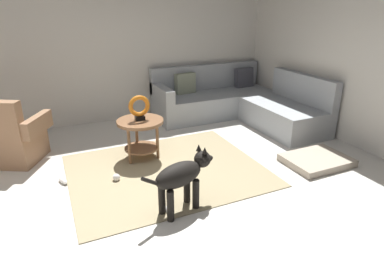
# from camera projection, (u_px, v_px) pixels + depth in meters

# --- Properties ---
(ground_plane) EXTENTS (6.00, 6.00, 0.10)m
(ground_plane) POSITION_uv_depth(u_px,v_px,m) (177.00, 206.00, 3.40)
(ground_plane) COLOR silver
(wall_back) EXTENTS (6.00, 0.12, 2.70)m
(wall_back) POSITION_uv_depth(u_px,v_px,m) (109.00, 42.00, 5.41)
(wall_back) COLOR silver
(wall_back) RESTS_ON ground_plane
(area_rug) EXTENTS (2.30, 1.90, 0.01)m
(area_rug) POSITION_uv_depth(u_px,v_px,m) (167.00, 170.00, 4.04)
(area_rug) COLOR tan
(area_rug) RESTS_ON ground_plane
(sectional_couch) EXTENTS (2.20, 2.25, 0.88)m
(sectional_couch) POSITION_uv_depth(u_px,v_px,m) (238.00, 103.00, 5.77)
(sectional_couch) COLOR #9EA3A8
(sectional_couch) RESTS_ON ground_plane
(armchair) EXTENTS (0.99, 0.91, 0.88)m
(armchair) POSITION_uv_depth(u_px,v_px,m) (11.00, 139.00, 4.15)
(armchair) COLOR #936B4C
(armchair) RESTS_ON ground_plane
(side_table) EXTENTS (0.60, 0.60, 0.54)m
(side_table) POSITION_uv_depth(u_px,v_px,m) (141.00, 129.00, 4.22)
(side_table) COLOR brown
(side_table) RESTS_ON ground_plane
(torus_sculpture) EXTENTS (0.28, 0.08, 0.33)m
(torus_sculpture) POSITION_uv_depth(u_px,v_px,m) (139.00, 107.00, 4.12)
(torus_sculpture) COLOR black
(torus_sculpture) RESTS_ON side_table
(dog_bed_mat) EXTENTS (0.80, 0.60, 0.09)m
(dog_bed_mat) POSITION_uv_depth(u_px,v_px,m) (317.00, 160.00, 4.20)
(dog_bed_mat) COLOR #B2A38E
(dog_bed_mat) RESTS_ON ground_plane
(dog) EXTENTS (0.83, 0.35, 0.63)m
(dog) POSITION_uv_depth(u_px,v_px,m) (182.00, 176.00, 3.14)
(dog) COLOR black
(dog) RESTS_ON ground_plane
(dog_toy_ball) EXTENTS (0.09, 0.09, 0.09)m
(dog_toy_ball) POSITION_uv_depth(u_px,v_px,m) (116.00, 177.00, 3.79)
(dog_toy_ball) COLOR silver
(dog_toy_ball) RESTS_ON ground_plane
(dog_toy_rope) EXTENTS (0.08, 0.17, 0.05)m
(dog_toy_rope) POSITION_uv_depth(u_px,v_px,m) (169.00, 212.00, 3.18)
(dog_toy_rope) COLOR silver
(dog_toy_rope) RESTS_ON ground_plane
(dog_toy_bone) EXTENTS (0.12, 0.19, 0.06)m
(dog_toy_bone) POSITION_uv_depth(u_px,v_px,m) (63.00, 181.00, 3.74)
(dog_toy_bone) COLOR silver
(dog_toy_bone) RESTS_ON ground_plane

